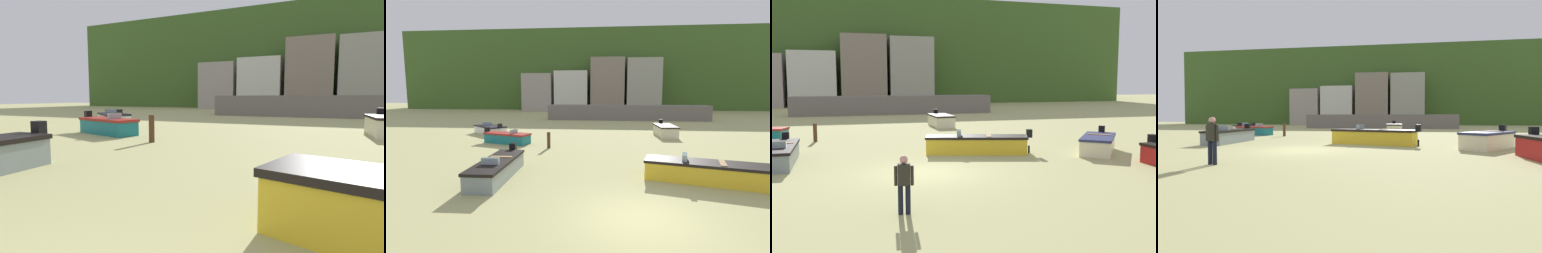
# 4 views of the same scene
# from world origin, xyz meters

# --- Properties ---
(ground_plane) EXTENTS (160.00, 160.00, 0.00)m
(ground_plane) POSITION_xyz_m (0.00, 0.00, 0.00)
(ground_plane) COLOR tan
(headland_hill) EXTENTS (90.00, 32.00, 16.87)m
(headland_hill) POSITION_xyz_m (0.00, 66.00, 8.43)
(headland_hill) COLOR #3D5D26
(headland_hill) RESTS_ON ground
(harbor_pier) EXTENTS (21.55, 2.40, 2.01)m
(harbor_pier) POSITION_xyz_m (2.04, 30.00, 1.01)
(harbor_pier) COLOR slate
(harbor_pier) RESTS_ON ground
(townhouse_centre) EXTENTS (5.77, 5.70, 7.33)m
(townhouse_centre) POSITION_xyz_m (-14.11, 46.85, 3.67)
(townhouse_centre) COLOR #9E968E
(townhouse_centre) RESTS_ON ground
(townhouse_centre_right) EXTENTS (6.33, 5.23, 7.78)m
(townhouse_centre_right) POSITION_xyz_m (-7.50, 46.62, 3.89)
(townhouse_centre_right) COLOR silver
(townhouse_centre_right) RESTS_ON ground
(townhouse_right) EXTENTS (6.31, 6.46, 10.22)m
(townhouse_right) POSITION_xyz_m (-0.55, 47.23, 5.11)
(townhouse_right) COLOR gray
(townhouse_right) RESTS_ON ground
(townhouse_far_right) EXTENTS (6.36, 5.20, 10.05)m
(townhouse_far_right) POSITION_xyz_m (6.27, 46.60, 5.02)
(townhouse_far_right) COLOR #9E9C8E
(townhouse_far_right) RESTS_ON ground
(boat_teal_0) EXTENTS (3.85, 2.25, 1.10)m
(boat_teal_0) POSITION_xyz_m (-8.32, 11.72, 0.41)
(boat_teal_0) COLOR #176F7A
(boat_teal_0) RESTS_ON ground
(boat_yellow_1) EXTENTS (5.34, 2.66, 1.21)m
(boat_yellow_1) POSITION_xyz_m (3.26, 3.78, 0.46)
(boat_yellow_1) COLOR gold
(boat_yellow_1) RESTS_ON ground
(boat_cream_2) EXTENTS (1.63, 3.69, 1.26)m
(boat_cream_2) POSITION_xyz_m (4.25, 16.44, 0.48)
(boat_cream_2) COLOR beige
(boat_cream_2) RESTS_ON ground
(boat_white_3) EXTENTS (3.58, 3.34, 1.07)m
(boat_white_3) POSITION_xyz_m (-11.53, 16.18, 0.39)
(boat_white_3) COLOR white
(boat_white_3) RESTS_ON ground
(boat_grey_5) EXTENTS (1.40, 4.71, 1.14)m
(boat_grey_5) POSITION_xyz_m (-5.84, 3.56, 0.43)
(boat_grey_5) COLOR gray
(boat_grey_5) RESTS_ON ground
(boat_cream_6) EXTENTS (3.34, 3.64, 1.19)m
(boat_cream_6) POSITION_xyz_m (9.21, 2.23, 0.45)
(boat_cream_6) COLOR beige
(boat_cream_6) RESTS_ON ground
(mooring_post_near_water) EXTENTS (0.23, 0.23, 1.11)m
(mooring_post_near_water) POSITION_xyz_m (-4.85, 10.20, 0.55)
(mooring_post_near_water) COLOR #4C2E1C
(mooring_post_near_water) RESTS_ON ground
(beach_walker_foreground) EXTENTS (0.54, 0.40, 1.62)m
(beach_walker_foreground) POSITION_xyz_m (-1.51, -4.82, 0.95)
(beach_walker_foreground) COLOR black
(beach_walker_foreground) RESTS_ON ground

